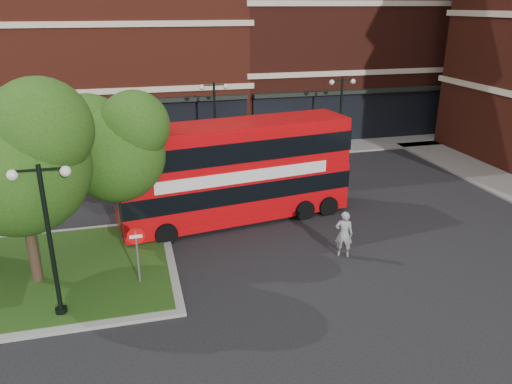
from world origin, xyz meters
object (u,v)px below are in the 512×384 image
object	(u,v)px
woman	(344,234)
car_silver	(125,155)
bus	(235,165)
car_white	(290,141)

from	to	relation	value
woman	car_silver	size ratio (longest dim) A/B	0.51
woman	car_silver	bearing A→B (deg)	-37.01
woman	car_silver	xyz separation A→B (m)	(-8.03, 14.27, -0.31)
bus	woman	world-z (taller)	bus
car_silver	car_white	world-z (taller)	car_white
bus	car_white	distance (m)	11.51
car_silver	car_white	distance (m)	10.57
bus	woman	size ratio (longest dim) A/B	5.65
car_silver	car_white	size ratio (longest dim) A/B	0.77
car_silver	bus	bearing A→B (deg)	-146.78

